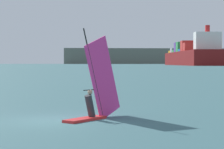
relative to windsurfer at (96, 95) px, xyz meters
name	(u,v)px	position (x,y,z in m)	size (l,w,h in m)	color
ground_plane	(55,121)	(-1.79, -0.59, -1.10)	(4000.00, 4000.00, 0.00)	#386066
windsurfer	(96,95)	(0.00, 0.00, 0.00)	(2.54, 3.34, 4.25)	red
cargo_ship	(193,56)	(82.74, 429.56, 8.45)	(35.43, 170.63, 35.31)	maroon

